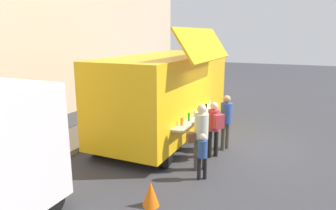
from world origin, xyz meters
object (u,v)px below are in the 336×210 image
object	(u,v)px
customer_front_ordering	(226,118)
customer_rear_waiting	(201,132)
trash_bin	(152,97)
child_near_queue	(202,152)
traffic_cone_orange	(151,194)
customer_mid_with_backpack	(214,124)
food_truck_main	(167,92)

from	to	relation	value
customer_front_ordering	customer_rear_waiting	world-z (taller)	customer_rear_waiting
trash_bin	customer_front_ordering	xyz separation A→B (m)	(-4.17, -4.54, 0.50)
customer_rear_waiting	child_near_queue	distance (m)	0.66
customer_front_ordering	customer_rear_waiting	distance (m)	1.76
traffic_cone_orange	customer_front_ordering	world-z (taller)	customer_front_ordering
customer_mid_with_backpack	child_near_queue	size ratio (longest dim) A/B	1.39
trash_bin	child_near_queue	size ratio (longest dim) A/B	0.88
customer_front_ordering	food_truck_main	bearing A→B (deg)	6.75
trash_bin	customer_rear_waiting	xyz separation A→B (m)	(-5.91, -4.28, 0.53)
customer_rear_waiting	child_near_queue	bearing A→B (deg)	160.46
customer_front_ordering	child_near_queue	bearing A→B (deg)	110.49
food_truck_main	customer_front_ordering	bearing A→B (deg)	-103.75
food_truck_main	customer_mid_with_backpack	world-z (taller)	food_truck_main
trash_bin	customer_rear_waiting	size ratio (longest dim) A/B	0.59
food_truck_main	customer_mid_with_backpack	bearing A→B (deg)	-122.24
traffic_cone_orange	customer_mid_with_backpack	bearing A→B (deg)	-9.57
customer_front_ordering	customer_mid_with_backpack	bearing A→B (deg)	100.21
child_near_queue	customer_mid_with_backpack	bearing A→B (deg)	-33.41
trash_bin	customer_mid_with_backpack	size ratio (longest dim) A/B	0.64
customer_front_ordering	customer_mid_with_backpack	xyz separation A→B (m)	(-0.77, 0.16, -0.01)
trash_bin	customer_rear_waiting	world-z (taller)	customer_rear_waiting
trash_bin	customer_mid_with_backpack	xyz separation A→B (m)	(-4.94, -4.39, 0.48)
child_near_queue	trash_bin	bearing A→B (deg)	-2.61
food_truck_main	traffic_cone_orange	bearing A→B (deg)	-159.64
customer_rear_waiting	child_near_queue	xyz separation A→B (m)	(-0.52, -0.21, -0.35)
food_truck_main	customer_front_ordering	world-z (taller)	food_truck_main
food_truck_main	traffic_cone_orange	distance (m)	4.88
traffic_cone_orange	customer_front_ordering	xyz separation A→B (m)	(3.85, -0.68, 0.75)
customer_mid_with_backpack	customer_rear_waiting	world-z (taller)	customer_rear_waiting
food_truck_main	customer_rear_waiting	bearing A→B (deg)	-138.84
traffic_cone_orange	child_near_queue	distance (m)	1.77
traffic_cone_orange	trash_bin	world-z (taller)	trash_bin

